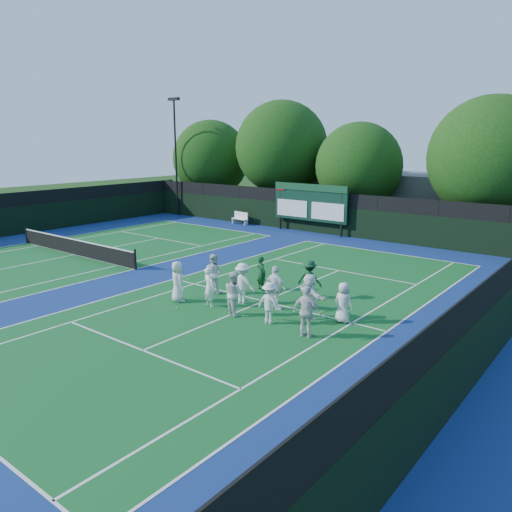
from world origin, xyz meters
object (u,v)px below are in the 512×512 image
Objects in this scene: tennis_net at (75,247)px; coach_left at (261,273)px; bench at (240,218)px; scoreboard at (310,203)px.

coach_left reaches higher than tennis_net.
tennis_net is 7.27× the size of coach_left.
coach_left is (12.28, -13.13, 0.24)m from bench.
scoreboard reaches higher than tennis_net.
coach_left reaches higher than bench.
scoreboard is 14.67m from coach_left.
scoreboard is at bearing 1.92° from bench.
scoreboard is 0.53× the size of tennis_net.
scoreboard is 3.70× the size of bench.
scoreboard is at bearing 64.40° from tennis_net.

